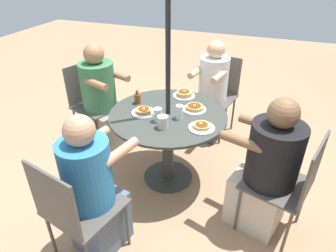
# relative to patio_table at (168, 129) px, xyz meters

# --- Properties ---
(ground_plane) EXTENTS (12.00, 12.00, 0.00)m
(ground_plane) POSITION_rel_patio_table_xyz_m (0.00, 0.00, -0.58)
(ground_plane) COLOR tan
(patio_table) EXTENTS (1.07, 1.07, 0.74)m
(patio_table) POSITION_rel_patio_table_xyz_m (0.00, 0.00, 0.00)
(patio_table) COLOR #383D38
(patio_table) RESTS_ON ground
(umbrella_pole) EXTENTS (0.04, 0.04, 2.41)m
(umbrella_pole) POSITION_rel_patio_table_xyz_m (0.00, 0.00, 0.62)
(umbrella_pole) COLOR black
(umbrella_pole) RESTS_ON ground
(patio_chair_north) EXTENTS (0.58, 0.58, 0.94)m
(patio_chair_north) POSITION_rel_patio_table_xyz_m (-0.37, -1.08, -0.04)
(patio_chair_north) COLOR #514C47
(patio_chair_north) RESTS_ON ground
(diner_north) EXTENTS (0.50, 0.56, 1.21)m
(diner_north) POSITION_rel_patio_table_xyz_m (-0.31, -0.90, -0.04)
(diner_north) COLOR gray
(diner_north) RESTS_ON ground
(patio_chair_east) EXTENTS (0.55, 0.55, 0.94)m
(patio_chair_east) POSITION_rel_patio_table_xyz_m (1.11, -0.27, -0.04)
(patio_chair_east) COLOR #514C47
(patio_chair_east) RESTS_ON ground
(diner_east) EXTENTS (0.56, 0.44, 1.18)m
(diner_east) POSITION_rel_patio_table_xyz_m (0.93, -0.23, -0.04)
(diner_east) COLOR slate
(diner_east) RESTS_ON ground
(patio_chair_south) EXTENTS (0.57, 0.57, 0.94)m
(patio_chair_south) POSITION_rel_patio_table_xyz_m (0.33, 1.09, -0.04)
(patio_chair_south) COLOR #514C47
(patio_chair_south) RESTS_ON ground
(diner_south) EXTENTS (0.51, 0.60, 1.18)m
(diner_south) POSITION_rel_patio_table_xyz_m (0.28, 0.91, -0.05)
(diner_south) COLOR beige
(diner_south) RESTS_ON ground
(patio_chair_west) EXTENTS (0.54, 0.54, 0.94)m
(patio_chair_west) POSITION_rel_patio_table_xyz_m (-1.11, 0.23, -0.04)
(patio_chair_west) COLOR #514C47
(patio_chair_west) RESTS_ON ground
(diner_west) EXTENTS (0.52, 0.42, 1.18)m
(diner_west) POSITION_rel_patio_table_xyz_m (-0.94, 0.20, -0.04)
(diner_west) COLOR #3D3D42
(diner_west) RESTS_ON ground
(pancake_plate_a) EXTENTS (0.22, 0.22, 0.06)m
(pancake_plate_a) POSITION_rel_patio_table_xyz_m (-0.14, 0.21, 0.18)
(pancake_plate_a) COLOR white
(pancake_plate_a) RESTS_ON patio_table
(pancake_plate_b) EXTENTS (0.22, 0.22, 0.06)m
(pancake_plate_b) POSITION_rel_patio_table_xyz_m (0.07, -0.21, 0.18)
(pancake_plate_b) COLOR white
(pancake_plate_b) RESTS_ON patio_table
(pancake_plate_c) EXTENTS (0.22, 0.22, 0.05)m
(pancake_plate_c) POSITION_rel_patio_table_xyz_m (0.15, 0.35, 0.18)
(pancake_plate_c) COLOR white
(pancake_plate_c) RESTS_ON patio_table
(pancake_plate_d) EXTENTS (0.22, 0.22, 0.07)m
(pancake_plate_d) POSITION_rel_patio_table_xyz_m (-0.39, 0.03, 0.19)
(pancake_plate_d) COLOR white
(pancake_plate_d) RESTS_ON patio_table
(syrup_bottle) EXTENTS (0.08, 0.06, 0.13)m
(syrup_bottle) POSITION_rel_patio_table_xyz_m (-0.09, -0.35, 0.21)
(syrup_bottle) COLOR brown
(syrup_bottle) RESTS_ON patio_table
(coffee_cup) EXTENTS (0.09, 0.09, 0.11)m
(coffee_cup) POSITION_rel_patio_table_xyz_m (0.25, 0.05, 0.22)
(coffee_cup) COLOR beige
(coffee_cup) RESTS_ON patio_table
(drinking_glass_a) EXTENTS (0.07, 0.07, 0.13)m
(drinking_glass_a) POSITION_rel_patio_table_xyz_m (0.05, 0.12, 0.22)
(drinking_glass_a) COLOR silver
(drinking_glass_a) RESTS_ON patio_table
(drinking_glass_b) EXTENTS (0.07, 0.07, 0.12)m
(drinking_glass_b) POSITION_rel_patio_table_xyz_m (0.16, -0.03, 0.22)
(drinking_glass_b) COLOR silver
(drinking_glass_b) RESTS_ON patio_table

